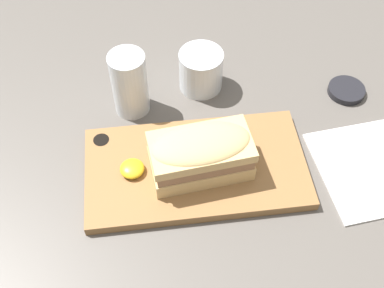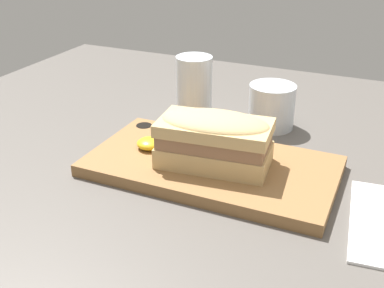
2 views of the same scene
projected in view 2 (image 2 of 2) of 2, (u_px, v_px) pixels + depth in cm
name	position (u px, v px, depth cm)	size (l,w,h in cm)	color
dining_table	(274.00, 191.00, 69.13)	(143.92, 109.87, 2.00)	#56514C
serving_board	(211.00, 165.00, 72.06)	(36.53, 19.55, 1.88)	olive
sandwich	(214.00, 138.00, 68.76)	(16.83, 10.16, 7.91)	tan
mustard_dollop	(149.00, 144.00, 74.87)	(4.00, 4.00, 1.60)	gold
water_glass	(194.00, 95.00, 86.33)	(6.43, 6.43, 12.49)	silver
wine_glass	(271.00, 108.00, 85.59)	(8.22, 8.22, 7.86)	silver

